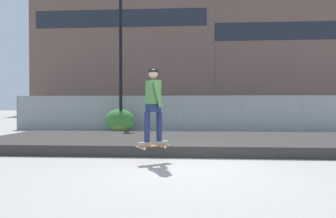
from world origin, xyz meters
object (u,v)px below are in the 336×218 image
Objects in this scene: skater at (153,102)px; parked_car_far at (307,113)px; skateboard at (153,146)px; parked_car_near at (106,113)px; street_lamp at (121,44)px; shrub_left at (120,120)px; shrub_center at (120,124)px; parked_car_mid at (200,113)px.

parked_car_far is (8.56, 11.68, -0.58)m from skater.
parked_car_near is (-4.48, 11.57, 0.43)m from skateboard.
street_lamp reaches higher than shrub_left.
parked_car_far is (10.96, 4.69, -3.50)m from street_lamp.
shrub_center is (0.02, -0.15, -0.18)m from shrub_left.
parked_car_far is (13.04, 0.11, 0.00)m from parked_car_near.
shrub_center is (-2.49, 7.10, -1.02)m from skater.
skater is 0.25× the size of street_lamp.
parked_car_mid reaches higher than shrub_center.
parked_car_near is 3.02× the size of shrub_left.
street_lamp is 12.43m from parked_car_far.
street_lamp is at bearing -131.48° from parked_car_mid.
skater is at bearing 180.00° from skateboard.
skater reaches higher than shrub_left.
skateboard is at bearing -68.86° from parked_car_near.
skater is 11.77m from parked_car_mid.
parked_car_mid is at bearing 47.24° from shrub_center.
skateboard is 1.01m from skater.
parked_car_mid is at bearing 46.10° from shrub_left.
skater is 0.39× the size of parked_car_far.
parked_car_far is (8.56, 11.68, 0.43)m from skateboard.
parked_car_mid is 6.20m from shrub_center.
skater is 1.18× the size of shrub_left.
skater is at bearing -98.33° from parked_car_mid.
shrub_left is (-0.12, 0.26, -3.77)m from street_lamp.
parked_car_mid is 6.86m from parked_car_far.
skateboard is 7.52m from shrub_center.
parked_car_far is at bearing 53.76° from skateboard.
parked_car_near is 4.40× the size of shrub_center.
shrub_center is at bearing -132.76° from parked_car_mid.
skater is 0.39× the size of parked_car_near.
skateboard is 0.53× the size of shrub_left.
parked_car_near reaches higher than shrub_center.
shrub_center is at bearing 109.36° from skater.
skateboard is at bearing 0.00° from skater.
shrub_center is (1.98, -4.48, -0.44)m from parked_car_near.
street_lamp is 7.12m from parked_car_mid.
skater is 7.95m from street_lamp.
shrub_left is 1.46× the size of shrub_center.
street_lamp is 3.95m from shrub_center.
parked_car_far reaches higher than shrub_left.
parked_car_mid is (4.11, 4.64, -3.50)m from street_lamp.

